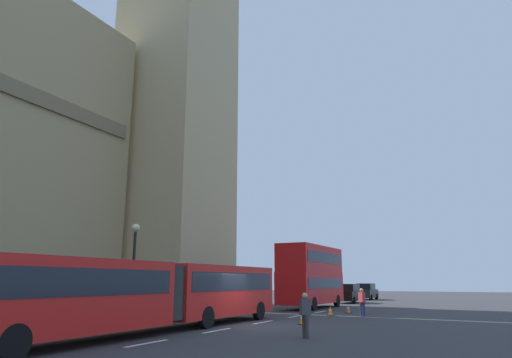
# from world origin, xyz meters

# --- Properties ---
(ground_plane) EXTENTS (160.00, 160.00, 0.00)m
(ground_plane) POSITION_xyz_m (0.00, 0.00, 0.00)
(ground_plane) COLOR #333335
(lane_centre_marking) EXTENTS (29.80, 0.16, 0.01)m
(lane_centre_marking) POSITION_xyz_m (-2.80, 0.00, 0.01)
(lane_centre_marking) COLOR silver
(lane_centre_marking) RESTS_ON ground_plane
(articulated_bus) EXTENTS (18.22, 2.54, 2.90)m
(articulated_bus) POSITION_xyz_m (-4.52, 1.99, 1.75)
(articulated_bus) COLOR red
(articulated_bus) RESTS_ON ground_plane
(double_decker_bus) EXTENTS (9.18, 2.54, 4.90)m
(double_decker_bus) POSITION_xyz_m (14.83, 2.00, 2.71)
(double_decker_bus) COLOR red
(double_decker_bus) RESTS_ON ground_plane
(sedan_lead) EXTENTS (4.40, 1.86, 1.85)m
(sedan_lead) POSITION_xyz_m (24.67, 1.71, 0.91)
(sedan_lead) COLOR black
(sedan_lead) RESTS_ON ground_plane
(sedan_trailing) EXTENTS (4.40, 1.86, 1.85)m
(sedan_trailing) POSITION_xyz_m (33.51, 2.11, 0.91)
(sedan_trailing) COLOR black
(sedan_trailing) RESTS_ON ground_plane
(traffic_cone_west) EXTENTS (0.36, 0.36, 0.58)m
(traffic_cone_west) POSITION_xyz_m (1.55, -2.31, 0.28)
(traffic_cone_west) COLOR black
(traffic_cone_west) RESTS_ON ground_plane
(traffic_cone_middle) EXTENTS (0.36, 0.36, 0.58)m
(traffic_cone_middle) POSITION_xyz_m (7.84, -1.77, 0.28)
(traffic_cone_middle) COLOR black
(traffic_cone_middle) RESTS_ON ground_plane
(traffic_cone_east) EXTENTS (0.36, 0.36, 0.58)m
(traffic_cone_east) POSITION_xyz_m (10.65, -2.10, 0.28)
(traffic_cone_east) COLOR black
(traffic_cone_east) RESTS_ON ground_plane
(street_lamp) EXTENTS (0.44, 0.44, 5.27)m
(street_lamp) POSITION_xyz_m (-1.16, 6.50, 3.06)
(street_lamp) COLOR black
(street_lamp) RESTS_ON ground_plane
(pedestrian_near_cones) EXTENTS (0.46, 0.45, 1.69)m
(pedestrian_near_cones) POSITION_xyz_m (-3.53, -4.45, 0.91)
(pedestrian_near_cones) COLOR #333333
(pedestrian_near_cones) RESTS_ON ground_plane
(pedestrian_by_kerb) EXTENTS (0.44, 0.46, 1.69)m
(pedestrian_by_kerb) POSITION_xyz_m (8.03, -3.75, 0.91)
(pedestrian_by_kerb) COLOR #262D4C
(pedestrian_by_kerb) RESTS_ON ground_plane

